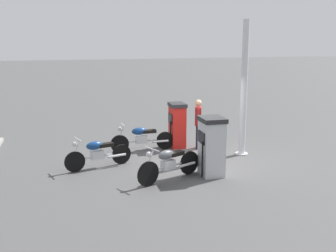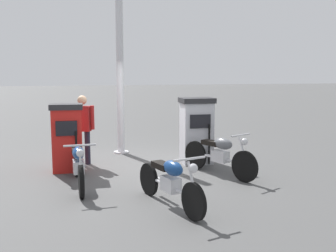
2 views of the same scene
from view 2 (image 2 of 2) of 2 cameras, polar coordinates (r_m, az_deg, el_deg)
ground_plane at (r=9.24m, az=-4.95°, el=-5.84°), size 120.00×120.00×0.00m
fuel_pump_near at (r=8.86m, az=-14.55°, el=-1.61°), size 0.57×0.72×1.50m
fuel_pump_far at (r=9.37m, az=4.21°, el=-0.62°), size 0.68×0.80×1.58m
motorcycle_near_pump at (r=7.69m, az=-12.97°, el=-5.45°), size 2.11×0.56×0.93m
motorcycle_far_pump at (r=8.35m, az=7.59°, el=-4.03°), size 1.89×0.96×0.96m
motorcycle_extra at (r=6.35m, az=0.34°, el=-7.94°), size 1.94×0.73×0.93m
attendant_person at (r=9.44m, az=-12.36°, el=0.14°), size 0.32×0.56×1.65m
canopy_support_pole at (r=10.55m, az=-7.03°, el=6.85°), size 0.40×0.40×4.17m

